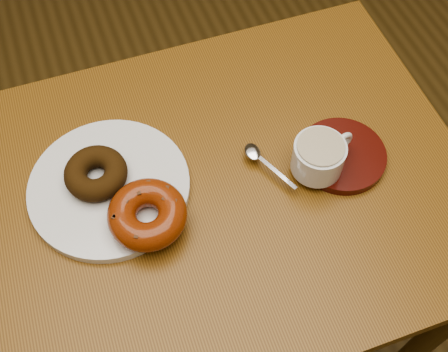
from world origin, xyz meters
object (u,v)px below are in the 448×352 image
object	(u,v)px
saucer	(342,155)
coffee_cup	(319,156)
cafe_table	(213,222)
donut_plate	(109,187)

from	to	relation	value
saucer	coffee_cup	xyz separation A→B (m)	(-0.05, -0.01, 0.04)
cafe_table	saucer	xyz separation A→B (m)	(0.21, -0.02, 0.13)
cafe_table	donut_plate	distance (m)	0.20
donut_plate	coffee_cup	size ratio (longest dim) A/B	2.36
donut_plate	cafe_table	bearing A→B (deg)	-18.71
donut_plate	coffee_cup	bearing A→B (deg)	-14.50
cafe_table	donut_plate	bearing A→B (deg)	162.47
saucer	cafe_table	bearing A→B (deg)	174.09
cafe_table	donut_plate	world-z (taller)	donut_plate
cafe_table	coffee_cup	world-z (taller)	coffee_cup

